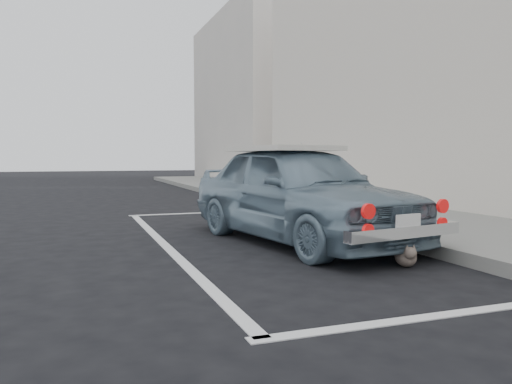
% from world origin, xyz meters
% --- Properties ---
extents(ground, '(80.00, 80.00, 0.00)m').
position_xyz_m(ground, '(0.00, 0.00, 0.00)').
color(ground, black).
rests_on(ground, ground).
extents(sidewalk, '(2.80, 40.00, 0.15)m').
position_xyz_m(sidewalk, '(3.20, 2.00, 0.07)').
color(sidewalk, slate).
rests_on(sidewalk, ground).
extents(building_far, '(3.50, 10.00, 8.00)m').
position_xyz_m(building_far, '(6.35, 20.00, 4.00)').
color(building_far, beige).
rests_on(building_far, ground).
extents(pline_rear, '(3.00, 0.12, 0.01)m').
position_xyz_m(pline_rear, '(0.50, -0.50, 0.00)').
color(pline_rear, silver).
rests_on(pline_rear, ground).
extents(pline_front, '(3.00, 0.12, 0.01)m').
position_xyz_m(pline_front, '(0.50, 6.50, 0.00)').
color(pline_front, silver).
rests_on(pline_front, ground).
extents(pline_side, '(0.12, 7.00, 0.01)m').
position_xyz_m(pline_side, '(-0.90, 3.00, 0.00)').
color(pline_side, silver).
rests_on(pline_side, ground).
extents(retro_coupe, '(2.18, 4.10, 1.32)m').
position_xyz_m(retro_coupe, '(0.83, 2.71, 0.67)').
color(retro_coupe, gray).
rests_on(retro_coupe, ground).
extents(cat, '(0.31, 0.45, 0.26)m').
position_xyz_m(cat, '(1.23, 0.92, 0.12)').
color(cat, brown).
rests_on(cat, ground).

